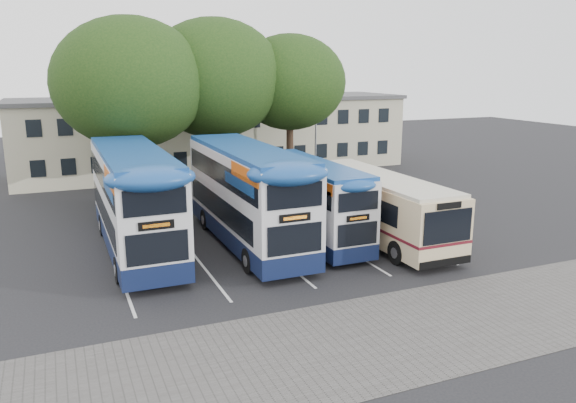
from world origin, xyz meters
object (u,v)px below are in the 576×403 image
Objects in this scene: bus_single at (377,203)px; tree_right at (290,82)px; bus_dd_right at (310,197)px; tree_left at (130,83)px; bus_dd_left at (134,196)px; bus_dd_mid at (247,191)px; tree_mid at (214,78)px; lamp_post at (316,114)px.

tree_right is at bearing 87.39° from bus_single.
tree_right is 13.27m from bus_dd_right.
bus_dd_left is (-1.37, -9.36, -4.96)m from tree_left.
tree_left reaches higher than bus_dd_right.
tree_right is at bearing 57.82° from bus_dd_mid.
tree_left is 1.07× the size of tree_right.
bus_dd_left reaches higher than bus_single.
tree_left is 1.05× the size of bus_single.
tree_mid reaches higher than tree_right.
tree_right reaches higher than bus_single.
bus_dd_left is 8.56m from bus_dd_right.
lamp_post is at bearing 39.61° from tree_right.
bus_dd_right is at bearing -9.41° from bus_dd_left.
bus_single is (11.64, -2.54, -0.83)m from bus_dd_left.
tree_right is 0.93× the size of bus_dd_mid.
tree_right is at bearing -3.58° from tree_mid.
bus_dd_left is at bearing -98.32° from tree_left.
bus_dd_left is at bearing 170.59° from bus_dd_right.
bus_dd_mid is at bearing -10.66° from bus_dd_left.
bus_dd_right is (1.50, -11.86, -5.67)m from tree_mid.
tree_left reaches higher than bus_single.
tree_mid reaches higher than lamp_post.
bus_dd_mid is at bearing -126.72° from lamp_post.
tree_left is at bearing -165.90° from lamp_post.
tree_mid is at bearing 97.21° from bus_dd_right.
lamp_post is 9.43m from tree_mid.
bus_dd_left is 5.31m from bus_dd_mid.
bus_dd_left is 11.94m from bus_single.
lamp_post reaches higher than bus_dd_left.
bus_dd_mid is at bearing -69.59° from tree_left.
tree_mid reaches higher than tree_left.
bus_dd_mid is (-10.38, -13.92, -2.40)m from lamp_post.
tree_left is at bearing 81.68° from bus_dd_left.
bus_single is (10.27, -11.90, -5.79)m from tree_left.
bus_dd_left is at bearing 169.34° from bus_dd_mid.
tree_right reaches higher than bus_dd_right.
bus_dd_mid reaches higher than bus_single.
tree_mid reaches higher than bus_single.
lamp_post reaches higher than bus_dd_mid.
tree_mid reaches higher than bus_dd_left.
tree_left is at bearing 110.41° from bus_dd_mid.
bus_dd_left is (-15.60, -12.93, -2.39)m from lamp_post.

